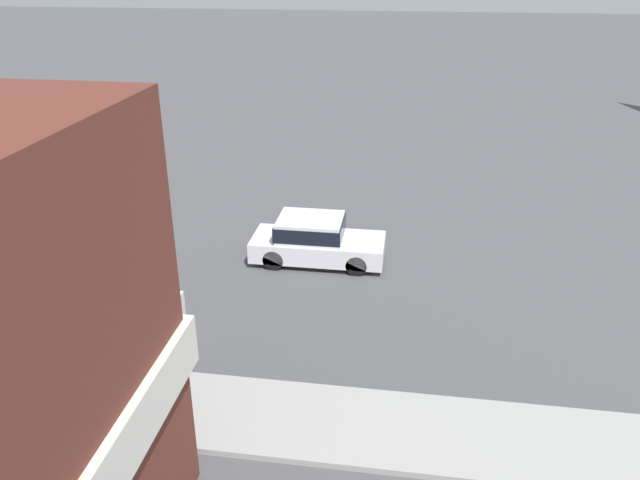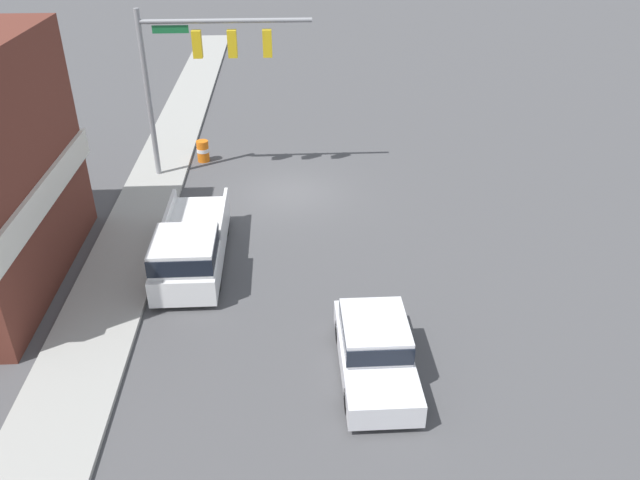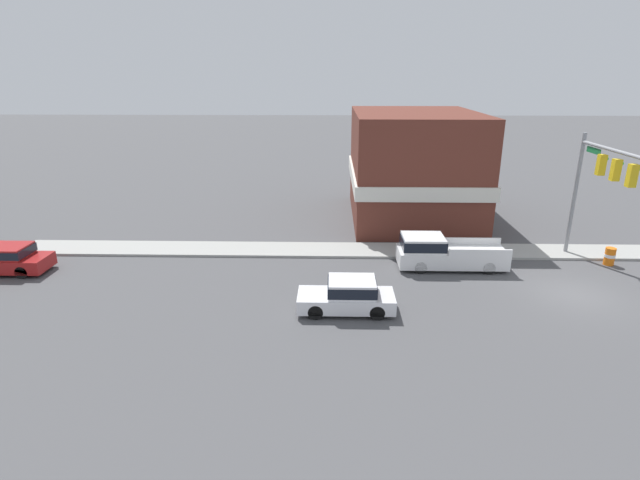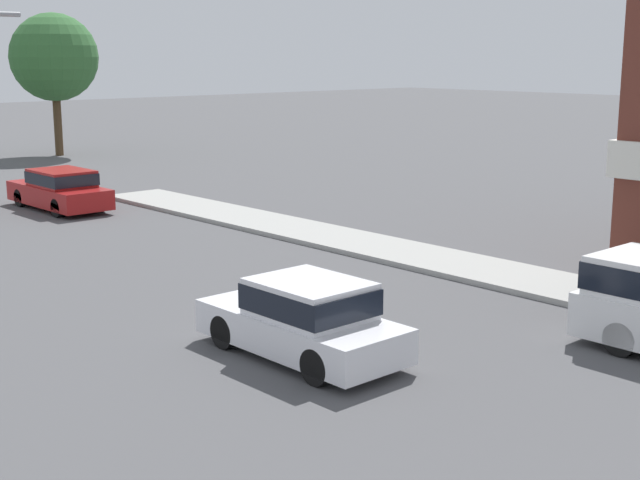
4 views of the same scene
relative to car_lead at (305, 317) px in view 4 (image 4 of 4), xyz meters
The scene contains 3 objects.
car_lead is the anchor object (origin of this frame).
car_oncoming 18.45m from the car_lead, 77.25° to the left, with size 1.84×4.83×1.47m.
backdrop_tree_center 36.78m from the car_lead, 70.55° to the left, with size 4.76×4.76×7.74m.
Camera 4 is at (-12.45, -1.02, 5.55)m, focal length 50.00 mm.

